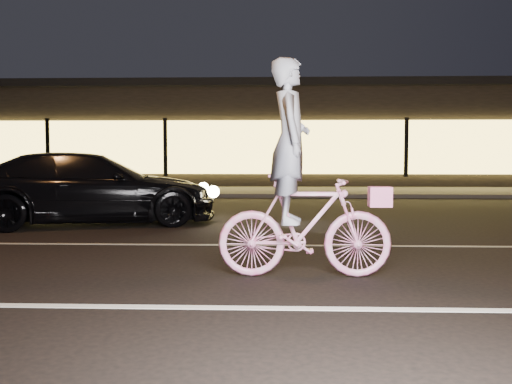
{
  "coord_description": "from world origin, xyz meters",
  "views": [
    {
      "loc": [
        -0.25,
        -6.56,
        1.41
      ],
      "look_at": [
        -0.53,
        0.6,
        0.91
      ],
      "focal_mm": 40.0,
      "sensor_mm": 36.0,
      "label": 1
    }
  ],
  "objects": [
    {
      "name": "ground",
      "position": [
        0.0,
        0.0,
        0.0
      ],
      "size": [
        90.0,
        90.0,
        0.0
      ],
      "primitive_type": "plane",
      "color": "black",
      "rests_on": "ground"
    },
    {
      "name": "lane_stripe_near",
      "position": [
        0.0,
        -1.5,
        0.0
      ],
      "size": [
        60.0,
        0.12,
        0.01
      ],
      "primitive_type": "cube",
      "color": "silver",
      "rests_on": "ground"
    },
    {
      "name": "lane_stripe_far",
      "position": [
        0.0,
        2.0,
        0.0
      ],
      "size": [
        60.0,
        0.1,
        0.01
      ],
      "primitive_type": "cube",
      "color": "gray",
      "rests_on": "ground"
    },
    {
      "name": "sidewalk",
      "position": [
        0.0,
        13.0,
        0.06
      ],
      "size": [
        30.0,
        4.0,
        0.12
      ],
      "primitive_type": "cube",
      "color": "#383533",
      "rests_on": "ground"
    },
    {
      "name": "storefront",
      "position": [
        0.0,
        18.97,
        2.15
      ],
      "size": [
        25.4,
        8.42,
        4.2
      ],
      "color": "black",
      "rests_on": "ground"
    },
    {
      "name": "cyclist",
      "position": [
        0.0,
        -0.18,
        0.87
      ],
      "size": [
        1.95,
        0.67,
        2.46
      ],
      "rotation": [
        0.0,
        0.0,
        1.57
      ],
      "color": "#FF389B",
      "rests_on": "ground"
    },
    {
      "name": "sedan",
      "position": [
        -3.92,
        4.41,
        0.7
      ],
      "size": [
        5.21,
        3.24,
        1.41
      ],
      "rotation": [
        0.0,
        0.0,
        1.85
      ],
      "color": "black",
      "rests_on": "ground"
    }
  ]
}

